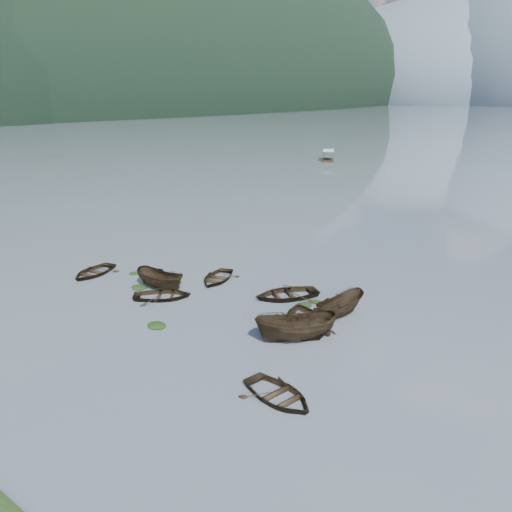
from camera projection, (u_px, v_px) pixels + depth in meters
The scene contains 21 objects.
ground_plane at pixel (135, 337), 29.74m from camera, with size 2400.00×2400.00×0.00m, color #535D68.
left_ridge_far at pixel (16, 109), 495.06m from camera, with size 560.00×1400.00×380.00m, color black.
haze_mtn_a at pixel (446, 103), 861.11m from camera, with size 520.00×520.00×280.00m, color #475666.
rowboat_0 at pixel (94, 274), 40.12m from camera, with size 2.94×4.11×0.85m, color black.
rowboat_1 at pixel (163, 298), 35.41m from camera, with size 2.92×4.08×0.85m, color black.
rowboat_2 at pixel (161, 289), 37.17m from camera, with size 1.70×4.52×1.75m, color black.
rowboat_3 at pixel (304, 324), 31.47m from camera, with size 3.45×4.83×1.00m, color black.
rowboat_4 at pixel (278, 399), 23.73m from camera, with size 2.86×4.01×0.83m, color black.
rowboat_5 at pixel (296, 340), 29.35m from camera, with size 1.89×5.02×1.94m, color black.
rowboat_6 at pixel (217, 280), 38.86m from camera, with size 2.86×4.00×0.83m, color black.
rowboat_7 at pixel (286, 297), 35.56m from camera, with size 3.32×4.65×0.96m, color black.
rowboat_8 at pixel (339, 315), 32.70m from camera, with size 1.60×4.24×1.64m, color black.
weed_clump_0 at pixel (139, 288), 37.25m from camera, with size 1.23×1.01×0.27m, color black.
weed_clump_1 at pixel (167, 280), 39.00m from camera, with size 0.88×0.70×0.19m, color black.
weed_clump_2 at pixel (157, 327), 31.11m from camera, with size 1.30×1.04×0.28m, color black.
weed_clump_3 at pixel (317, 303), 34.69m from camera, with size 0.81×0.69×0.18m, color black.
weed_clump_4 at pixel (284, 326), 31.12m from camera, with size 1.03×0.82×0.21m, color black.
weed_clump_5 at pixel (134, 274), 40.22m from camera, with size 0.91×0.74×0.19m, color black.
weed_clump_6 at pixel (177, 283), 38.36m from camera, with size 0.87×0.73×0.18m, color black.
weed_clump_7 at pixel (305, 306), 34.20m from camera, with size 1.03×0.83×0.23m, color black.
pontoon_left at pixel (328, 161), 108.45m from camera, with size 2.41×5.77×2.21m, color black, non-canonical shape.
Camera 1 is at (21.96, -16.95, 13.81)m, focal length 35.00 mm.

